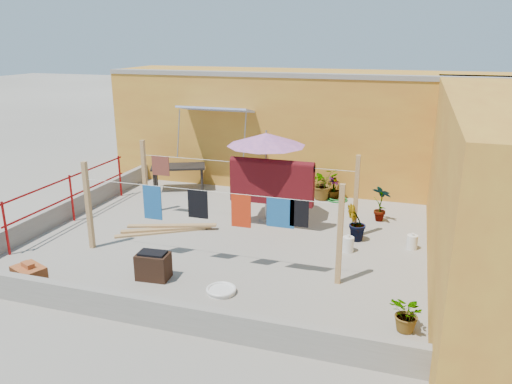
# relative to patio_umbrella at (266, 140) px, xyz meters

# --- Properties ---
(ground) EXTENTS (80.00, 80.00, 0.00)m
(ground) POSITION_rel_patio_umbrella_xyz_m (-0.41, -1.18, -1.91)
(ground) COLOR #9E998E
(ground) RESTS_ON ground
(wall_back) EXTENTS (11.00, 3.27, 3.21)m
(wall_back) POSITION_rel_patio_umbrella_xyz_m (0.09, 3.51, -0.30)
(wall_back) COLOR gold
(wall_back) RESTS_ON ground
(wall_right) EXTENTS (2.40, 9.00, 3.20)m
(wall_right) POSITION_rel_patio_umbrella_xyz_m (4.79, -1.18, -0.31)
(wall_right) COLOR gold
(wall_right) RESTS_ON ground
(parapet_front) EXTENTS (8.30, 0.16, 0.44)m
(parapet_front) POSITION_rel_patio_umbrella_xyz_m (-0.41, -4.76, -1.69)
(parapet_front) COLOR gray
(parapet_front) RESTS_ON ground
(parapet_left) EXTENTS (0.16, 7.30, 0.44)m
(parapet_left) POSITION_rel_patio_umbrella_xyz_m (-4.49, -1.18, -1.69)
(parapet_left) COLOR gray
(parapet_left) RESTS_ON ground
(red_railing) EXTENTS (0.05, 4.20, 1.10)m
(red_railing) POSITION_rel_patio_umbrella_xyz_m (-4.26, -1.38, -1.19)
(red_railing) COLOR maroon
(red_railing) RESTS_ON ground
(clothesline_rig) EXTENTS (5.09, 2.35, 1.80)m
(clothesline_rig) POSITION_rel_patio_umbrella_xyz_m (0.13, -0.63, -0.88)
(clothesline_rig) COLOR tan
(clothesline_rig) RESTS_ON ground
(patio_umbrella) EXTENTS (1.92, 1.92, 2.13)m
(patio_umbrella) POSITION_rel_patio_umbrella_xyz_m (0.00, 0.00, 0.00)
(patio_umbrella) COLOR gray
(patio_umbrella) RESTS_ON ground
(outdoor_table) EXTENTS (1.65, 1.27, 0.69)m
(outdoor_table) POSITION_rel_patio_umbrella_xyz_m (-3.04, 1.63, -1.29)
(outdoor_table) COLOR black
(outdoor_table) RESTS_ON ground
(brick_stack) EXTENTS (0.65, 0.57, 0.48)m
(brick_stack) POSITION_rel_patio_umbrella_xyz_m (-2.87, -4.38, -1.71)
(brick_stack) COLOR #B15728
(brick_stack) RESTS_ON ground
(lumber_pile) EXTENTS (1.97, 1.23, 0.13)m
(lumber_pile) POSITION_rel_patio_umbrella_xyz_m (-1.88, -1.34, -1.85)
(lumber_pile) COLOR tan
(lumber_pile) RESTS_ON ground
(brazier) EXTENTS (0.59, 0.42, 0.51)m
(brazier) POSITION_rel_patio_umbrella_xyz_m (-1.05, -3.41, -1.67)
(brazier) COLOR #321D13
(brazier) RESTS_ON ground
(white_basin) EXTENTS (0.51, 0.51, 0.09)m
(white_basin) POSITION_rel_patio_umbrella_xyz_m (0.28, -3.53, -1.87)
(white_basin) COLOR silver
(white_basin) RESTS_ON ground
(water_jug_a) EXTENTS (0.23, 0.23, 0.36)m
(water_jug_a) POSITION_rel_patio_umbrella_xyz_m (2.07, -1.20, -1.76)
(water_jug_a) COLOR silver
(water_jug_a) RESTS_ON ground
(water_jug_b) EXTENTS (0.22, 0.22, 0.34)m
(water_jug_b) POSITION_rel_patio_umbrella_xyz_m (3.29, -0.66, -1.76)
(water_jug_b) COLOR silver
(water_jug_b) RESTS_ON ground
(green_hose) EXTENTS (0.54, 0.54, 0.08)m
(green_hose) POSITION_rel_patio_umbrella_xyz_m (1.35, 2.02, -1.88)
(green_hose) COLOR #176A24
(green_hose) RESTS_ON ground
(plant_back_a) EXTENTS (1.02, 1.00, 0.85)m
(plant_back_a) POSITION_rel_patio_umbrella_xyz_m (0.96, 2.02, -1.49)
(plant_back_a) COLOR #1D5217
(plant_back_a) RESTS_ON ground
(plant_back_b) EXTENTS (0.45, 0.45, 0.61)m
(plant_back_b) POSITION_rel_patio_umbrella_xyz_m (1.24, 2.02, -1.61)
(plant_back_b) COLOR #1D5217
(plant_back_b) RESTS_ON ground
(plant_right_a) EXTENTS (0.55, 0.50, 0.87)m
(plant_right_a) POSITION_rel_patio_umbrella_xyz_m (2.54, 0.79, -1.48)
(plant_right_a) COLOR #1D5217
(plant_right_a) RESTS_ON ground
(plant_right_b) EXTENTS (0.56, 0.55, 0.80)m
(plant_right_b) POSITION_rel_patio_umbrella_xyz_m (2.13, -0.58, -1.51)
(plant_right_b) COLOR #1D5217
(plant_right_b) RESTS_ON ground
(plant_right_c) EXTENTS (0.67, 0.67, 0.57)m
(plant_right_c) POSITION_rel_patio_umbrella_xyz_m (3.29, -3.77, -1.63)
(plant_right_c) COLOR #1D5217
(plant_right_c) RESTS_ON ground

